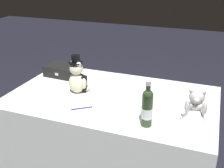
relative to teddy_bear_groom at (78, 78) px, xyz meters
name	(u,v)px	position (x,y,z in m)	size (l,w,h in m)	color
reception_table	(112,136)	(0.27, 0.02, -0.48)	(1.54, 0.93, 0.73)	white
teddy_bear_groom	(78,78)	(0.00, 0.00, 0.00)	(0.16, 0.16, 0.30)	beige
teddy_bear_bride	(195,109)	(0.89, -0.16, -0.01)	(0.19, 0.22, 0.25)	white
champagne_bottle	(147,107)	(0.62, -0.29, 0.01)	(0.07, 0.07, 0.30)	#293C22
signing_pen	(82,108)	(0.15, -0.24, -0.11)	(0.13, 0.10, 0.01)	navy
gift_case_black	(62,70)	(-0.30, 0.27, -0.07)	(0.28, 0.22, 0.09)	black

